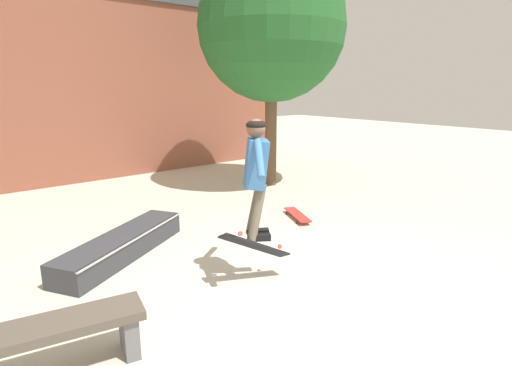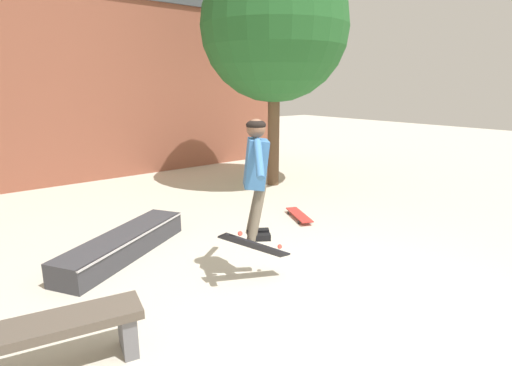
{
  "view_description": "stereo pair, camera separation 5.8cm",
  "coord_description": "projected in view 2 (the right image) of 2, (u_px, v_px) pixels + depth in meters",
  "views": [
    {
      "loc": [
        -3.01,
        -2.37,
        2.25
      ],
      "look_at": [
        -0.22,
        1.0,
        1.18
      ],
      "focal_mm": 28.0,
      "sensor_mm": 36.0,
      "label": 1
    },
    {
      "loc": [
        -2.96,
        -2.4,
        2.25
      ],
      "look_at": [
        -0.22,
        1.0,
        1.18
      ],
      "focal_mm": 28.0,
      "sensor_mm": 36.0,
      "label": 2
    }
  ],
  "objects": [
    {
      "name": "ground_plane",
      "position": [
        332.0,
        307.0,
        4.16
      ],
      "size": [
        40.0,
        40.0,
        0.0
      ],
      "primitive_type": "plane",
      "color": "beige"
    },
    {
      "name": "building_backdrop",
      "position": [
        87.0,
        76.0,
        9.3
      ],
      "size": [
        11.95,
        0.52,
        5.87
      ],
      "color": "#93513D",
      "rests_on": "ground_plane"
    },
    {
      "name": "tree_right",
      "position": [
        275.0,
        27.0,
        8.52
      ],
      "size": [
        3.18,
        3.18,
        5.06
      ],
      "color": "brown",
      "rests_on": "ground_plane"
    },
    {
      "name": "park_bench",
      "position": [
        29.0,
        340.0,
        3.08
      ],
      "size": [
        1.74,
        0.7,
        0.46
      ],
      "rotation": [
        0.0,
        0.0,
        -0.2
      ],
      "color": "brown",
      "rests_on": "ground_plane"
    },
    {
      "name": "skate_ledge",
      "position": [
        124.0,
        245.0,
        5.4
      ],
      "size": [
        2.13,
        1.57,
        0.31
      ],
      "rotation": [
        0.0,
        0.0,
        0.54
      ],
      "color": "#38383D",
      "rests_on": "ground_plane"
    },
    {
      "name": "skater",
      "position": [
        256.0,
        169.0,
        4.46
      ],
      "size": [
        0.73,
        1.02,
        1.38
      ],
      "rotation": [
        0.0,
        0.0,
        -0.6
      ],
      "color": "teal"
    },
    {
      "name": "skateboard_flipping",
      "position": [
        255.0,
        246.0,
        4.61
      ],
      "size": [
        0.77,
        0.42,
        0.49
      ],
      "rotation": [
        0.0,
        0.0,
        -0.29
      ],
      "color": "black"
    },
    {
      "name": "skateboard_resting",
      "position": [
        299.0,
        215.0,
        6.92
      ],
      "size": [
        0.53,
        0.84,
        0.08
      ],
      "rotation": [
        0.0,
        0.0,
        1.15
      ],
      "color": "red",
      "rests_on": "ground_plane"
    }
  ]
}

